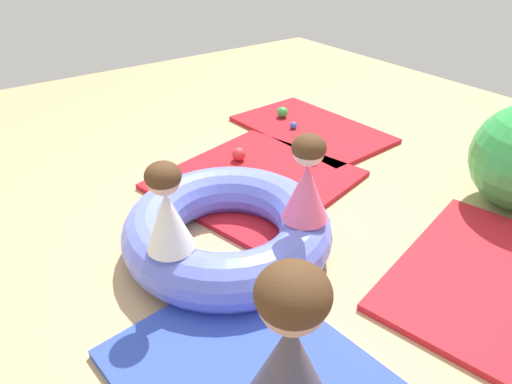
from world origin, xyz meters
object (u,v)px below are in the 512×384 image
object	(u,v)px
inflatable_cushion	(228,229)
play_ball_blue	(293,125)
play_ball_yellow	(314,159)
play_ball_red	(239,154)
child_in_pink	(307,179)
play_ball_green	(282,112)
play_ball_pink	(201,304)
child_in_white	(167,208)
adult_seated	(290,350)

from	to	relation	value
inflatable_cushion	play_ball_blue	bearing A→B (deg)	127.70
play_ball_yellow	play_ball_red	world-z (taller)	play_ball_red
child_in_pink	play_ball_green	size ratio (longest dim) A/B	4.84
play_ball_pink	inflatable_cushion	bearing A→B (deg)	132.26
play_ball_yellow	play_ball_pink	xyz separation A→B (m)	(0.83, -1.49, -0.00)
inflatable_cushion	play_ball_yellow	xyz separation A→B (m)	(-0.48, 1.10, -0.07)
child_in_white	play_ball_blue	size ratio (longest dim) A/B	7.43
play_ball_pink	child_in_pink	bearing A→B (deg)	92.33
play_ball_blue	child_in_pink	bearing A→B (deg)	-38.37
inflatable_cushion	child_in_pink	distance (m)	0.58
child_in_pink	play_ball_blue	world-z (taller)	child_in_pink
play_ball_yellow	play_ball_red	size ratio (longest dim) A/B	0.70
adult_seated	play_ball_blue	bearing A→B (deg)	13.27
inflatable_cushion	child_in_white	bearing A→B (deg)	-71.79
child_in_white	play_ball_blue	xyz separation A→B (m)	(-1.22, 1.81, -0.46)
adult_seated	play_ball_pink	size ratio (longest dim) A/B	10.09
inflatable_cushion	play_ball_green	world-z (taller)	inflatable_cushion
play_ball_green	play_ball_yellow	world-z (taller)	play_ball_green
play_ball_pink	play_ball_yellow	bearing A→B (deg)	119.15
child_in_white	play_ball_red	xyz separation A→B (m)	(-0.99, 1.07, -0.43)
play_ball_yellow	play_ball_blue	xyz separation A→B (m)	(-0.61, 0.30, -0.01)
play_ball_yellow	play_ball_blue	distance (m)	0.68
play_ball_green	play_ball_blue	size ratio (longest dim) A/B	1.60
adult_seated	play_ball_red	bearing A→B (deg)	24.66
child_in_pink	play_ball_pink	size ratio (longest dim) A/B	6.83
child_in_pink	play_ball_pink	bearing A→B (deg)	-116.61
child_in_white	play_ball_blue	distance (m)	2.23
play_ball_yellow	child_in_pink	bearing A→B (deg)	-45.35
inflatable_cushion	play_ball_green	distance (m)	2.02
child_in_white	play_ball_yellow	distance (m)	1.69
child_in_pink	play_ball_red	bearing A→B (deg)	133.81
play_ball_blue	play_ball_red	bearing A→B (deg)	-73.15
inflatable_cushion	adult_seated	size ratio (longest dim) A/B	1.67
child_in_white	play_ball_pink	bearing A→B (deg)	26.24
inflatable_cushion	play_ball_pink	world-z (taller)	inflatable_cushion
play_ball_yellow	child_in_white	bearing A→B (deg)	-67.95
child_in_pink	play_ball_green	xyz separation A→B (m)	(-1.68, 1.21, -0.45)
inflatable_cushion	play_ball_pink	size ratio (longest dim) A/B	16.85
child_in_pink	play_ball_red	xyz separation A→B (m)	(-1.18, 0.37, -0.44)
play_ball_pink	adult_seated	bearing A→B (deg)	0.28
play_ball_yellow	adult_seated	bearing A→B (deg)	-44.92
inflatable_cushion	play_ball_yellow	distance (m)	1.20
play_ball_yellow	play_ball_green	bearing A→B (deg)	155.83
play_ball_blue	child_in_white	bearing A→B (deg)	-56.09
inflatable_cushion	child_in_pink	size ratio (longest dim) A/B	2.47
child_in_pink	play_ball_pink	xyz separation A→B (m)	(0.03, -0.67, -0.46)
child_in_white	play_ball_pink	xyz separation A→B (m)	(0.22, 0.02, -0.45)
child_in_white	child_in_pink	xyz separation A→B (m)	(0.19, 0.70, 0.01)
child_in_white	play_ball_yellow	bearing A→B (deg)	132.15
inflatable_cushion	play_ball_green	xyz separation A→B (m)	(-1.36, 1.49, -0.06)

